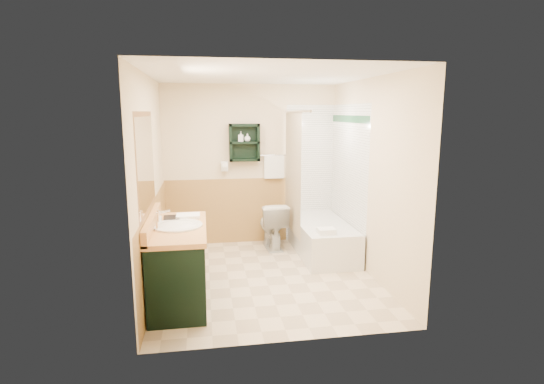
{
  "coord_description": "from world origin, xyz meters",
  "views": [
    {
      "loc": [
        -0.71,
        -4.86,
        1.99
      ],
      "look_at": [
        0.12,
        0.2,
        1.02
      ],
      "focal_mm": 28.0,
      "sensor_mm": 36.0,
      "label": 1
    }
  ],
  "objects_px": {
    "toilet": "(272,225)",
    "soap_bottle_b": "(247,138)",
    "soap_bottle_a": "(241,139)",
    "vanity": "(179,264)",
    "vanity_book": "(163,209)",
    "bathtub": "(322,238)",
    "wall_shelf": "(244,143)",
    "hair_dryer": "(224,166)"
  },
  "relations": [
    {
      "from": "vanity",
      "to": "bathtub",
      "type": "distance_m",
      "value": 2.29
    },
    {
      "from": "bathtub",
      "to": "vanity_book",
      "type": "distance_m",
      "value": 2.38
    },
    {
      "from": "toilet",
      "to": "soap_bottle_b",
      "type": "relative_size",
      "value": 5.98
    },
    {
      "from": "bathtub",
      "to": "toilet",
      "type": "relative_size",
      "value": 2.17
    },
    {
      "from": "soap_bottle_a",
      "to": "vanity_book",
      "type": "bearing_deg",
      "value": -122.75
    },
    {
      "from": "soap_bottle_a",
      "to": "vanity",
      "type": "bearing_deg",
      "value": -114.08
    },
    {
      "from": "wall_shelf",
      "to": "toilet",
      "type": "xyz_separation_m",
      "value": [
        0.37,
        -0.26,
        -1.21
      ]
    },
    {
      "from": "bathtub",
      "to": "soap_bottle_a",
      "type": "distance_m",
      "value": 1.86
    },
    {
      "from": "soap_bottle_a",
      "to": "soap_bottle_b",
      "type": "xyz_separation_m",
      "value": [
        0.1,
        0.0,
        0.01
      ]
    },
    {
      "from": "wall_shelf",
      "to": "hair_dryer",
      "type": "distance_m",
      "value": 0.46
    },
    {
      "from": "soap_bottle_a",
      "to": "hair_dryer",
      "type": "bearing_deg",
      "value": 173.13
    },
    {
      "from": "toilet",
      "to": "soap_bottle_b",
      "type": "height_order",
      "value": "soap_bottle_b"
    },
    {
      "from": "hair_dryer",
      "to": "vanity",
      "type": "bearing_deg",
      "value": -107.23
    },
    {
      "from": "vanity",
      "to": "vanity_book",
      "type": "height_order",
      "value": "vanity_book"
    },
    {
      "from": "soap_bottle_a",
      "to": "soap_bottle_b",
      "type": "bearing_deg",
      "value": 0.0
    },
    {
      "from": "hair_dryer",
      "to": "soap_bottle_b",
      "type": "distance_m",
      "value": 0.54
    },
    {
      "from": "hair_dryer",
      "to": "soap_bottle_a",
      "type": "distance_m",
      "value": 0.47
    },
    {
      "from": "vanity",
      "to": "bathtub",
      "type": "height_order",
      "value": "vanity"
    },
    {
      "from": "vanity_book",
      "to": "soap_bottle_b",
      "type": "distance_m",
      "value": 2.03
    },
    {
      "from": "bathtub",
      "to": "vanity_book",
      "type": "relative_size",
      "value": 6.61
    },
    {
      "from": "soap_bottle_b",
      "to": "soap_bottle_a",
      "type": "bearing_deg",
      "value": 180.0
    },
    {
      "from": "soap_bottle_a",
      "to": "soap_bottle_b",
      "type": "relative_size",
      "value": 1.29
    },
    {
      "from": "wall_shelf",
      "to": "toilet",
      "type": "distance_m",
      "value": 1.29
    },
    {
      "from": "hair_dryer",
      "to": "soap_bottle_b",
      "type": "xyz_separation_m",
      "value": [
        0.34,
        -0.03,
        0.41
      ]
    },
    {
      "from": "soap_bottle_a",
      "to": "wall_shelf",
      "type": "bearing_deg",
      "value": 5.59
    },
    {
      "from": "wall_shelf",
      "to": "toilet",
      "type": "relative_size",
      "value": 0.8
    },
    {
      "from": "wall_shelf",
      "to": "soap_bottle_a",
      "type": "distance_m",
      "value": 0.07
    },
    {
      "from": "hair_dryer",
      "to": "vanity_book",
      "type": "height_order",
      "value": "hair_dryer"
    },
    {
      "from": "hair_dryer",
      "to": "wall_shelf",
      "type": "bearing_deg",
      "value": -4.76
    },
    {
      "from": "vanity_book",
      "to": "soap_bottle_b",
      "type": "xyz_separation_m",
      "value": [
        1.1,
        1.57,
        0.67
      ]
    },
    {
      "from": "bathtub",
      "to": "soap_bottle_b",
      "type": "bearing_deg",
      "value": 146.23
    },
    {
      "from": "vanity",
      "to": "wall_shelf",
      "type": "bearing_deg",
      "value": 64.7
    },
    {
      "from": "soap_bottle_b",
      "to": "wall_shelf",
      "type": "bearing_deg",
      "value": 173.56
    },
    {
      "from": "vanity",
      "to": "vanity_book",
      "type": "xyz_separation_m",
      "value": [
        -0.17,
        0.32,
        0.52
      ]
    },
    {
      "from": "hair_dryer",
      "to": "vanity_book",
      "type": "relative_size",
      "value": 1.06
    },
    {
      "from": "bathtub",
      "to": "toilet",
      "type": "distance_m",
      "value": 0.77
    },
    {
      "from": "vanity",
      "to": "vanity_book",
      "type": "bearing_deg",
      "value": 117.28
    },
    {
      "from": "bathtub",
      "to": "vanity_book",
      "type": "height_order",
      "value": "vanity_book"
    },
    {
      "from": "toilet",
      "to": "vanity",
      "type": "bearing_deg",
      "value": 49.6
    },
    {
      "from": "wall_shelf",
      "to": "vanity_book",
      "type": "relative_size",
      "value": 2.42
    },
    {
      "from": "vanity",
      "to": "vanity_book",
      "type": "relative_size",
      "value": 5.7
    },
    {
      "from": "vanity",
      "to": "soap_bottle_b",
      "type": "height_order",
      "value": "soap_bottle_b"
    }
  ]
}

